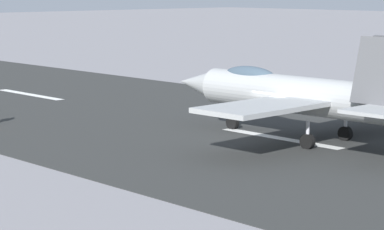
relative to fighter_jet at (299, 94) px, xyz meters
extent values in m
plane|color=gray|center=(1.15, 0.39, -2.45)|extent=(400.00, 400.00, 0.00)
cube|color=#2D2F2E|center=(1.15, 0.39, -2.44)|extent=(240.00, 26.00, 0.02)
cube|color=white|center=(0.91, 0.39, -2.43)|extent=(8.00, 0.70, 0.00)
cube|color=white|center=(25.44, 0.39, -2.43)|extent=(8.00, 0.70, 0.00)
cylinder|color=#9EA1A2|center=(-0.04, 0.00, -0.07)|extent=(12.32, 2.29, 1.96)
cone|color=#9EA1A2|center=(7.51, 0.20, -0.07)|extent=(2.88, 1.74, 1.67)
ellipsoid|color=#3F5160|center=(3.42, 0.09, 0.66)|extent=(3.63, 1.20, 1.10)
cube|color=#9EA1A2|center=(-1.15, 4.14, -0.17)|extent=(3.57, 6.48, 0.24)
cube|color=#9EA1A2|center=(-0.92, -4.20, -0.17)|extent=(3.57, 6.48, 0.24)
cube|color=#9EA1A2|center=(-6.39, 2.23, 0.03)|extent=(2.47, 2.86, 0.16)
cube|color=#4F5053|center=(-5.41, 0.76, 1.63)|extent=(2.62, 1.02, 3.14)
cylinder|color=silver|center=(4.68, 0.13, -1.75)|extent=(0.18, 0.18, 1.40)
cylinder|color=black|center=(4.68, 0.13, -2.07)|extent=(0.77, 0.32, 0.76)
cylinder|color=silver|center=(-1.88, 1.55, -1.75)|extent=(0.18, 0.18, 1.40)
cylinder|color=black|center=(-1.88, 1.55, -2.07)|extent=(0.77, 0.32, 0.76)
cylinder|color=silver|center=(-1.79, -1.65, -1.75)|extent=(0.18, 0.18, 1.40)
cylinder|color=black|center=(-1.79, -1.65, -2.07)|extent=(0.77, 0.32, 0.76)
cone|color=orange|center=(6.63, -11.16, -2.17)|extent=(0.44, 0.44, 0.55)
camera|label=1|loc=(-27.41, 33.16, 5.51)|focal=77.47mm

